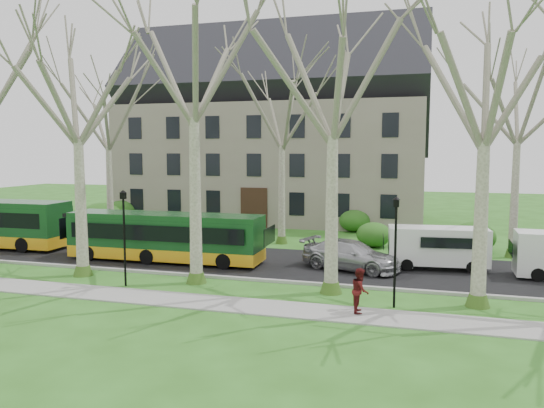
{
  "coord_description": "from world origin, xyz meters",
  "views": [
    {
      "loc": [
        7.03,
        -21.94,
        6.21
      ],
      "look_at": [
        -0.18,
        3.0,
        3.54
      ],
      "focal_mm": 35.0,
      "sensor_mm": 36.0,
      "label": 1
    }
  ],
  "objects": [
    {
      "name": "building",
      "position": [
        -6.0,
        24.0,
        8.07
      ],
      "size": [
        26.5,
        12.2,
        16.0
      ],
      "color": "gray",
      "rests_on": "ground"
    },
    {
      "name": "ground",
      "position": [
        0.0,
        0.0,
        0.0
      ],
      "size": [
        120.0,
        120.0,
        0.0
      ],
      "primitive_type": "plane",
      "color": "#2D621C",
      "rests_on": "ground"
    },
    {
      "name": "sidewalk",
      "position": [
        0.0,
        -2.5,
        0.03
      ],
      "size": [
        70.0,
        2.0,
        0.06
      ],
      "primitive_type": "cube",
      "color": "gray",
      "rests_on": "ground"
    },
    {
      "name": "lamp_row",
      "position": [
        -0.0,
        -1.0,
        2.57
      ],
      "size": [
        36.22,
        0.22,
        4.3
      ],
      "color": "black",
      "rests_on": "ground"
    },
    {
      "name": "tree_row_far",
      "position": [
        -1.33,
        11.0,
        6.0
      ],
      "size": [
        33.0,
        7.0,
        12.0
      ],
      "color": "gray",
      "rests_on": "ground"
    },
    {
      "name": "tree_row_verge",
      "position": [
        0.0,
        0.3,
        7.0
      ],
      "size": [
        49.0,
        7.0,
        14.0
      ],
      "color": "gray",
      "rests_on": "ground"
    },
    {
      "name": "bus_follow",
      "position": [
        -6.68,
        4.19,
        1.43
      ],
      "size": [
        10.98,
        2.39,
        2.74
      ],
      "primitive_type": null,
      "rotation": [
        0.0,
        0.0,
        0.01
      ],
      "color": "#12421A",
      "rests_on": "road"
    },
    {
      "name": "curb",
      "position": [
        0.0,
        1.5,
        0.07
      ],
      "size": [
        80.0,
        0.25,
        0.14
      ],
      "primitive_type": "cube",
      "color": "#A5A39E",
      "rests_on": "ground"
    },
    {
      "name": "pedestrian_b",
      "position": [
        4.8,
        -2.17,
        0.91
      ],
      "size": [
        0.73,
        0.89,
        1.7
      ],
      "primitive_type": "imported",
      "rotation": [
        0.0,
        0.0,
        1.68
      ],
      "color": "#501212",
      "rests_on": "sidewalk"
    },
    {
      "name": "road",
      "position": [
        0.0,
        5.5,
        0.03
      ],
      "size": [
        80.0,
        8.0,
        0.06
      ],
      "primitive_type": "cube",
      "color": "black",
      "rests_on": "ground"
    },
    {
      "name": "hedges",
      "position": [
        -4.67,
        14.0,
        1.0
      ],
      "size": [
        30.6,
        8.6,
        2.0
      ],
      "color": "#225418",
      "rests_on": "ground"
    },
    {
      "name": "van_a",
      "position": [
        7.77,
        6.37,
        1.14
      ],
      "size": [
        5.11,
        2.3,
        2.16
      ],
      "primitive_type": null,
      "rotation": [
        0.0,
        0.0,
        0.1
      ],
      "color": "silver",
      "rests_on": "road"
    },
    {
      "name": "sedan",
      "position": [
        3.48,
        4.96,
        0.81
      ],
      "size": [
        5.58,
        3.61,
        1.5
      ],
      "primitive_type": "imported",
      "rotation": [
        0.0,
        0.0,
        1.26
      ],
      "color": "#A0A1A5",
      "rests_on": "road"
    }
  ]
}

